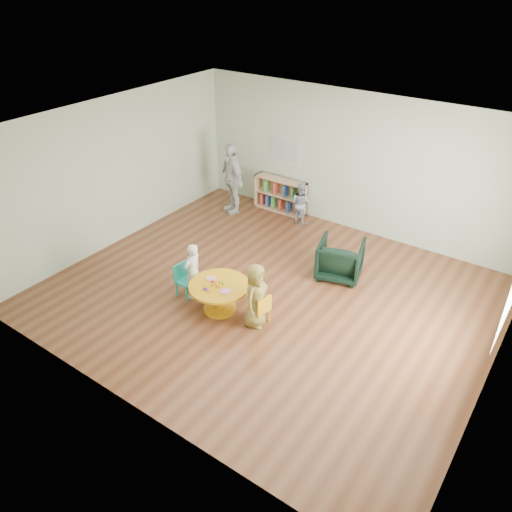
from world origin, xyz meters
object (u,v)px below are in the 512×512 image
Objects in this scene: kid_chair_right at (261,309)px; bookshelf at (280,195)px; activity_table at (219,293)px; child_right at (256,296)px; adult_caretaker at (232,178)px; child_left at (193,271)px; kid_chair_left at (185,279)px; armchair at (340,259)px; toddler at (300,203)px.

bookshelf is at bearing 40.41° from kid_chair_right.
bookshelf is at bearing 108.17° from activity_table.
adult_caretaker is at bearing 33.18° from child_right.
bookshelf is at bearing -170.57° from child_left.
child_left is at bearing 175.62° from activity_table.
bookshelf reaches higher than activity_table.
activity_table is 0.61m from child_left.
kid_chair_right is at bearing -61.53° from bookshelf.
bookshelf reaches higher than kid_chair_left.
activity_table is at bearing 45.27° from armchair.
bookshelf is at bearing 66.09° from adult_caretaker.
adult_caretaker is (-1.44, 2.94, 0.28)m from child_left.
child_right is at bearing 61.81° from armchair.
child_left is (0.61, -3.60, 0.13)m from bookshelf.
child_right is at bearing -20.10° from adult_caretaker.
toddler is 0.58× the size of adult_caretaker.
child_right is (-0.44, -1.95, 0.18)m from armchair.
child_right is at bearing 142.30° from kid_chair_right.
adult_caretaker reaches higher than bookshelf.
kid_chair_left is 0.25m from child_left.
activity_table is 1.26× the size of armchair.
adult_caretaker reaches higher than child_left.
toddler is (-1.20, 3.33, -0.08)m from child_right.
activity_table is 3.41m from toddler.
armchair is at bearing -35.63° from bookshelf.
toddler is 1.59m from adult_caretaker.
kid_chair_right is 4.05m from bookshelf.
bookshelf is at bearing -167.42° from kid_chair_left.
adult_caretaker is at bearing -33.10° from armchair.
child_left is at bearing 80.43° from child_right.
activity_table is at bearing 108.87° from kid_chair_right.
armchair reaches higher than kid_chair_left.
child_right reaches higher than child_left.
activity_table is 0.70m from child_right.
toddler is at bearing 98.80° from activity_table.
adult_caretaker is (-2.70, 2.94, 0.25)m from child_right.
kid_chair_left is 3.67m from bookshelf.
child_right is (0.68, 0.04, 0.20)m from activity_table.
kid_chair_left is 1.43m from child_right.
bookshelf is 0.77× the size of adult_caretaker.
kid_chair_left is at bearing 82.07° from child_right.
activity_table and kid_chair_right have the same top height.
toddler is at bearing 178.69° from child_left.
adult_caretaker is (-1.50, -0.38, 0.33)m from toddler.
kid_chair_left is 0.37× the size of adult_caretaker.
child_right reaches higher than toddler.
toddler is (0.68, -0.28, 0.08)m from bookshelf.
toddler is at bearing -55.67° from armchair.
bookshelf is 2.84m from armchair.
child_left reaches higher than kid_chair_left.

